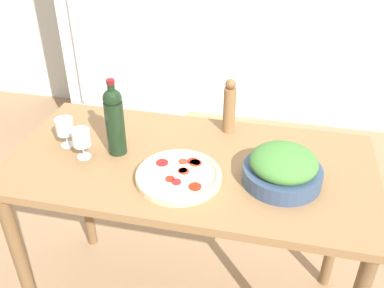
{
  "coord_description": "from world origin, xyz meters",
  "views": [
    {
      "loc": [
        0.32,
        -1.39,
        1.91
      ],
      "look_at": [
        0.0,
        0.04,
        0.97
      ],
      "focal_mm": 40.0,
      "sensor_mm": 36.0,
      "label": 1
    }
  ],
  "objects_px": {
    "wine_glass_far": "(65,127)",
    "homemade_pizza": "(179,176)",
    "pepper_mill": "(229,107)",
    "wine_glass_near": "(81,139)",
    "salad_bowl": "(283,168)",
    "wine_bottle": "(115,120)",
    "refrigerator": "(128,26)"
  },
  "relations": [
    {
      "from": "wine_glass_far",
      "to": "homemade_pizza",
      "type": "relative_size",
      "value": 0.39
    },
    {
      "from": "wine_glass_far",
      "to": "pepper_mill",
      "type": "distance_m",
      "value": 0.71
    },
    {
      "from": "wine_glass_near",
      "to": "wine_glass_far",
      "type": "distance_m",
      "value": 0.13
    },
    {
      "from": "pepper_mill",
      "to": "homemade_pizza",
      "type": "relative_size",
      "value": 0.77
    },
    {
      "from": "wine_glass_near",
      "to": "salad_bowl",
      "type": "xyz_separation_m",
      "value": [
        0.8,
        0.01,
        -0.02
      ]
    },
    {
      "from": "wine_bottle",
      "to": "pepper_mill",
      "type": "distance_m",
      "value": 0.51
    },
    {
      "from": "wine_glass_near",
      "to": "homemade_pizza",
      "type": "xyz_separation_m",
      "value": [
        0.42,
        -0.06,
        -0.07
      ]
    },
    {
      "from": "wine_bottle",
      "to": "pepper_mill",
      "type": "xyz_separation_m",
      "value": [
        0.43,
        0.27,
        -0.03
      ]
    },
    {
      "from": "wine_glass_near",
      "to": "homemade_pizza",
      "type": "height_order",
      "value": "wine_glass_near"
    },
    {
      "from": "refrigerator",
      "to": "homemade_pizza",
      "type": "bearing_deg",
      "value": -64.42
    },
    {
      "from": "pepper_mill",
      "to": "wine_glass_far",
      "type": "bearing_deg",
      "value": -157.42
    },
    {
      "from": "wine_glass_near",
      "to": "wine_glass_far",
      "type": "height_order",
      "value": "same"
    },
    {
      "from": "wine_glass_far",
      "to": "refrigerator",
      "type": "bearing_deg",
      "value": 101.52
    },
    {
      "from": "wine_bottle",
      "to": "salad_bowl",
      "type": "xyz_separation_m",
      "value": [
        0.68,
        -0.06,
        -0.09
      ]
    },
    {
      "from": "wine_glass_near",
      "to": "pepper_mill",
      "type": "distance_m",
      "value": 0.65
    },
    {
      "from": "wine_bottle",
      "to": "wine_glass_near",
      "type": "bearing_deg",
      "value": -151.35
    },
    {
      "from": "wine_bottle",
      "to": "homemade_pizza",
      "type": "distance_m",
      "value": 0.35
    },
    {
      "from": "wine_bottle",
      "to": "homemade_pizza",
      "type": "height_order",
      "value": "wine_bottle"
    },
    {
      "from": "refrigerator",
      "to": "salad_bowl",
      "type": "distance_m",
      "value": 2.15
    },
    {
      "from": "salad_bowl",
      "to": "wine_glass_far",
      "type": "bearing_deg",
      "value": 176.43
    },
    {
      "from": "pepper_mill",
      "to": "homemade_pizza",
      "type": "height_order",
      "value": "pepper_mill"
    },
    {
      "from": "salad_bowl",
      "to": "homemade_pizza",
      "type": "relative_size",
      "value": 0.9
    },
    {
      "from": "salad_bowl",
      "to": "homemade_pizza",
      "type": "distance_m",
      "value": 0.39
    },
    {
      "from": "wine_glass_near",
      "to": "pepper_mill",
      "type": "xyz_separation_m",
      "value": [
        0.55,
        0.34,
        0.04
      ]
    },
    {
      "from": "refrigerator",
      "to": "wine_glass_far",
      "type": "bearing_deg",
      "value": -78.48
    },
    {
      "from": "wine_glass_near",
      "to": "wine_bottle",
      "type": "bearing_deg",
      "value": 28.65
    },
    {
      "from": "refrigerator",
      "to": "salad_bowl",
      "type": "bearing_deg",
      "value": -54.33
    },
    {
      "from": "refrigerator",
      "to": "pepper_mill",
      "type": "height_order",
      "value": "refrigerator"
    },
    {
      "from": "homemade_pizza",
      "to": "refrigerator",
      "type": "bearing_deg",
      "value": 115.58
    },
    {
      "from": "wine_glass_far",
      "to": "pepper_mill",
      "type": "relative_size",
      "value": 0.51
    },
    {
      "from": "pepper_mill",
      "to": "salad_bowl",
      "type": "bearing_deg",
      "value": -52.38
    },
    {
      "from": "wine_glass_near",
      "to": "wine_glass_far",
      "type": "relative_size",
      "value": 1.0
    }
  ]
}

